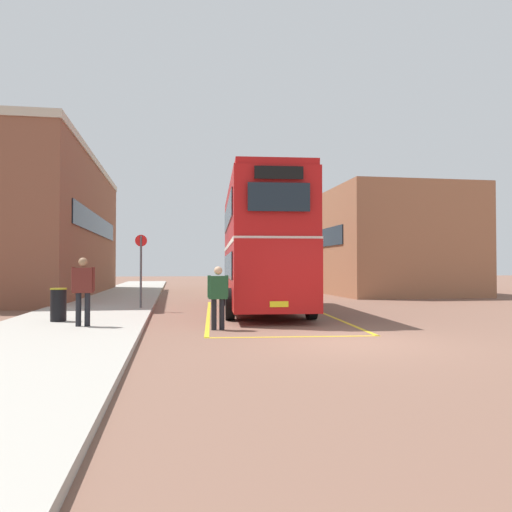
# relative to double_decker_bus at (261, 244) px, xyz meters

# --- Properties ---
(ground_plane) EXTENTS (135.60, 135.60, 0.00)m
(ground_plane) POSITION_rel_double_decker_bus_xyz_m (0.47, 6.27, -2.51)
(ground_plane) COLOR brown
(sidewalk_left) EXTENTS (4.00, 57.60, 0.14)m
(sidewalk_left) POSITION_rel_double_decker_bus_xyz_m (-6.03, 8.67, -2.44)
(sidewalk_left) COLOR #A39E93
(sidewalk_left) RESTS_ON ground
(brick_building_left) EXTENTS (5.26, 19.68, 7.83)m
(brick_building_left) POSITION_rel_double_decker_bus_xyz_m (-10.20, 11.55, 1.41)
(brick_building_left) COLOR brown
(brick_building_left) RESTS_ON ground
(depot_building_right) EXTENTS (7.88, 17.38, 6.31)m
(depot_building_right) POSITION_rel_double_decker_bus_xyz_m (9.87, 14.50, 0.64)
(depot_building_right) COLOR #9E6647
(depot_building_right) RESTS_ON ground
(double_decker_bus) EXTENTS (3.40, 10.35, 4.75)m
(double_decker_bus) POSITION_rel_double_decker_bus_xyz_m (0.00, 0.00, 0.00)
(double_decker_bus) COLOR black
(double_decker_bus) RESTS_ON ground
(single_deck_bus) EXTENTS (2.85, 8.62, 3.02)m
(single_deck_bus) POSITION_rel_double_decker_bus_xyz_m (3.58, 19.57, -0.87)
(single_deck_bus) COLOR black
(single_deck_bus) RESTS_ON ground
(pedestrian_boarding) EXTENTS (0.56, 0.28, 1.67)m
(pedestrian_boarding) POSITION_rel_double_decker_bus_xyz_m (-2.11, -5.45, -1.55)
(pedestrian_boarding) COLOR black
(pedestrian_boarding) RESTS_ON ground
(pedestrian_waiting_near) EXTENTS (0.59, 0.27, 1.76)m
(pedestrian_waiting_near) POSITION_rel_double_decker_bus_xyz_m (-5.55, -5.28, -1.35)
(pedestrian_waiting_near) COLOR black
(pedestrian_waiting_near) RESTS_ON sidewalk_left
(litter_bin) EXTENTS (0.45, 0.45, 0.93)m
(litter_bin) POSITION_rel_double_decker_bus_xyz_m (-6.44, -3.93, -1.91)
(litter_bin) COLOR black
(litter_bin) RESTS_ON sidewalk_left
(bus_stop_sign) EXTENTS (0.44, 0.08, 2.73)m
(bus_stop_sign) POSITION_rel_double_decker_bus_xyz_m (-4.47, 0.58, -0.74)
(bus_stop_sign) COLOR #4C4C51
(bus_stop_sign) RESTS_ON sidewalk_left
(bay_marking_yellow) EXTENTS (5.13, 12.50, 0.01)m
(bay_marking_yellow) POSITION_rel_double_decker_bus_xyz_m (-0.07, -1.91, -2.51)
(bay_marking_yellow) COLOR gold
(bay_marking_yellow) RESTS_ON ground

